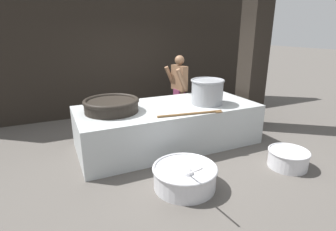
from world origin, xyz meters
TOP-DOWN VIEW (x-y plane):
  - ground_plane at (0.00, 0.00)m, footprint 60.00×60.00m
  - back_wall at (0.00, 2.61)m, footprint 8.48×0.24m
  - support_pillar at (2.18, 0.17)m, footprint 0.47×0.47m
  - hearth_platform at (0.00, 0.00)m, footprint 3.49×1.56m
  - giant_wok_near at (-1.08, 0.08)m, footprint 1.00×1.00m
  - stock_pot at (0.77, -0.19)m, footprint 0.66×0.66m
  - stirring_paddle at (0.17, -0.69)m, footprint 1.19×0.23m
  - cook at (0.82, 1.14)m, footprint 0.42×0.63m
  - prep_bowl_vegetables at (-0.43, -1.52)m, footprint 0.95×1.21m
  - prep_bowl_meat at (1.42, -1.72)m, footprint 0.66×0.66m

SIDE VIEW (x-z plane):
  - ground_plane at x=0.00m, z-range 0.00..0.00m
  - prep_bowl_meat at x=1.42m, z-range 0.02..0.32m
  - prep_bowl_vegetables at x=-0.43m, z-range -0.18..0.55m
  - hearth_platform at x=0.00m, z-range 0.00..0.80m
  - stirring_paddle at x=0.17m, z-range 0.79..0.83m
  - cook at x=0.82m, z-range 0.07..1.71m
  - giant_wok_near at x=-1.08m, z-range 0.81..1.04m
  - stock_pot at x=0.77m, z-range 0.81..1.30m
  - back_wall at x=0.00m, z-range 0.00..3.68m
  - support_pillar at x=2.18m, z-range 0.00..3.68m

